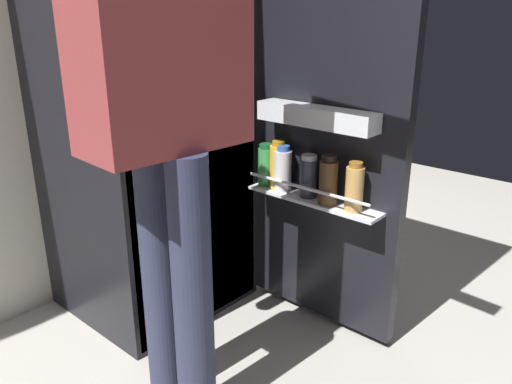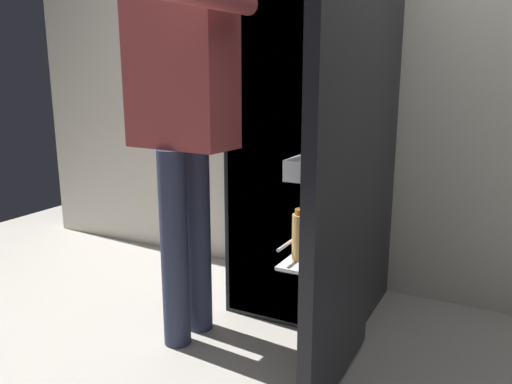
% 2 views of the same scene
% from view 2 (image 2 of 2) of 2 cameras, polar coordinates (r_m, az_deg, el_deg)
% --- Properties ---
extents(ground_plane, '(5.57, 5.57, 0.00)m').
position_cam_2_polar(ground_plane, '(2.33, 0.73, -17.33)').
color(ground_plane, '#B7B2A8').
extents(kitchen_wall, '(4.40, 0.10, 2.46)m').
position_cam_2_polar(kitchen_wall, '(2.87, 9.48, 13.88)').
color(kitchen_wall, silver).
rests_on(kitchen_wall, ground_plane).
extents(refrigerator, '(0.72, 1.30, 1.82)m').
position_cam_2_polar(refrigerator, '(2.48, 6.74, 6.65)').
color(refrigerator, black).
rests_on(refrigerator, ground_plane).
extents(person, '(0.57, 0.81, 1.76)m').
position_cam_2_polar(person, '(2.16, -8.15, 10.01)').
color(person, '#2D334C').
rests_on(person, ground_plane).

